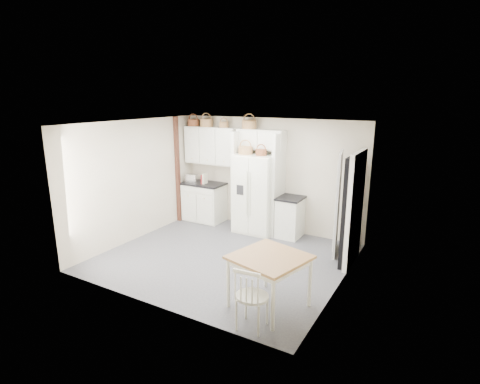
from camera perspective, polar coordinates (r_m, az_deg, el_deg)
The scene contains 28 objects.
floor at distance 7.46m, azimuth -2.35°, elevation -9.92°, with size 4.50×4.50×0.00m, color #373640.
ceiling at distance 6.82m, azimuth -2.58°, elevation 10.41°, with size 4.50×4.50×0.00m, color white.
wall_back at distance 8.74m, azimuth 4.56°, elevation 2.66°, with size 4.50×4.50×0.00m, color #BCAB94.
wall_left at distance 8.42m, azimuth -15.54°, elevation 1.72°, with size 4.00×4.00×0.00m, color #BCAB94.
wall_right at distance 6.17m, azimuth 15.53°, elevation -2.85°, with size 4.00×4.00×0.00m, color #BCAB94.
refrigerator at distance 8.58m, azimuth 2.58°, elevation -0.23°, with size 0.94×0.75×1.81m, color white.
base_cab_left at distance 9.51m, azimuth -5.45°, elevation -1.56°, with size 1.01×0.64×0.93m, color silver.
base_cab_right at distance 8.44m, azimuth 7.64°, elevation -3.92°, with size 0.50×0.60×0.87m, color silver.
dining_table at distance 5.72m, azimuth 4.46°, elevation -13.42°, with size 0.98×0.98×0.82m, color brown.
windsor_chair at distance 5.21m, azimuth 1.86°, elevation -15.61°, with size 0.46×0.42×0.94m, color silver.
counter_left at distance 9.38m, azimuth -5.52°, elevation 1.30°, with size 1.05×0.68×0.04m, color black.
counter_right at distance 8.31m, azimuth 7.74°, elevation -0.92°, with size 0.54×0.64×0.04m, color black.
toaster at distance 9.49m, azimuth -7.40°, elevation 2.13°, with size 0.28×0.16×0.20m, color silver.
cookbook_red at distance 9.27m, azimuth -5.66°, elevation 1.98°, with size 0.03×0.15×0.23m, color maroon.
cookbook_cream at distance 9.24m, azimuth -5.36°, elevation 2.05°, with size 0.04×0.17×0.26m, color beige.
basket_upper_a at distance 9.48m, azimuth -7.11°, elevation 10.44°, with size 0.29×0.29×0.17m, color #632D15.
basket_upper_b at distance 9.25m, azimuth -5.14°, elevation 10.46°, with size 0.32×0.32×0.19m, color olive.
basket_upper_c at distance 8.98m, azimuth -2.47°, elevation 10.20°, with size 0.22×0.22×0.13m, color olive.
basket_bridge_a at distance 8.63m, azimuth 1.42°, elevation 10.24°, with size 0.34×0.34×0.19m, color olive.
basket_fridge_a at distance 8.41m, azimuth 0.83°, elevation 6.39°, with size 0.32×0.32×0.17m, color olive.
basket_fridge_b at distance 8.24m, azimuth 3.23°, elevation 6.05°, with size 0.25×0.25×0.13m, color #632D15.
upper_cabinet at distance 9.23m, azimuth -4.34°, elevation 7.07°, with size 1.40×0.34×0.90m, color silver.
bridge_cabinet at distance 8.52m, azimuth 3.25°, elevation 8.00°, with size 1.12×0.34×0.45m, color silver.
fridge_panel_left at distance 8.81m, azimuth -0.19°, elevation 1.81°, with size 0.08×0.60×2.30m, color silver.
fridge_panel_right at distance 8.36m, azimuth 5.88°, elevation 1.03°, with size 0.08×0.60×2.30m, color silver.
trim_post at distance 9.36m, azimuth -9.48°, elevation 3.30°, with size 0.09×0.09×2.60m, color black.
doorway_void at distance 7.20m, azimuth 16.72°, elevation -2.75°, with size 0.18×0.85×2.05m, color black.
door_slab at distance 7.60m, azimuth 14.68°, elevation -1.72°, with size 0.80×0.04×2.05m, color white.
Camera 1 is at (3.64, -5.74, 3.08)m, focal length 28.00 mm.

